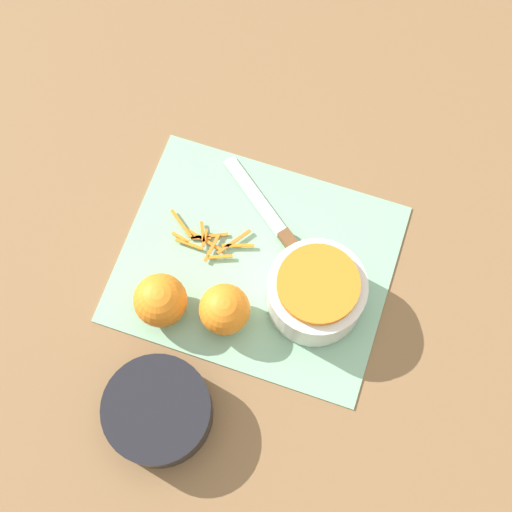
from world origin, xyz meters
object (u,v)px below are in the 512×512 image
(bowl_dark, at_px, (158,411))
(orange_left, at_px, (225,309))
(knife, at_px, (289,242))
(orange_right, at_px, (160,300))
(bowl_speckled, at_px, (316,292))

(bowl_dark, xyz_separation_m, orange_left, (-0.04, -0.17, 0.01))
(orange_left, bearing_deg, knife, -110.93)
(bowl_dark, distance_m, orange_right, 0.16)
(bowl_speckled, distance_m, orange_right, 0.24)
(bowl_dark, bearing_deg, orange_left, -103.57)
(bowl_speckled, relative_size, orange_left, 1.90)
(bowl_dark, relative_size, orange_left, 1.99)
(bowl_dark, height_order, orange_right, orange_right)
(knife, bearing_deg, bowl_speckled, 167.73)
(bowl_speckled, xyz_separation_m, orange_left, (0.12, 0.07, -0.01))
(knife, bearing_deg, bowl_dark, 110.72)
(bowl_speckled, height_order, knife, bowl_speckled)
(knife, relative_size, orange_left, 2.82)
(bowl_dark, xyz_separation_m, knife, (-0.10, -0.32, -0.02))
(orange_right, bearing_deg, bowl_speckled, -158.44)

